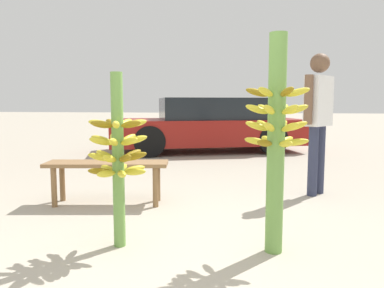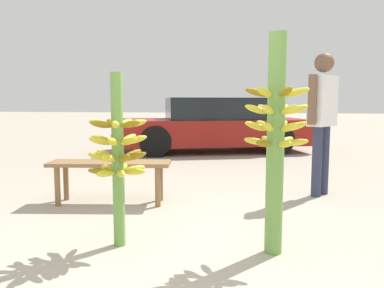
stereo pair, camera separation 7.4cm
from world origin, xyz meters
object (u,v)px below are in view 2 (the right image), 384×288
at_px(banana_stalk_left, 118,153).
at_px(parked_car, 214,125).
at_px(banana_stalk_center, 276,138).
at_px(vendor_person, 322,111).
at_px(market_bench, 110,168).

relative_size(banana_stalk_left, parked_car, 0.29).
relative_size(banana_stalk_center, parked_car, 0.35).
xyz_separation_m(banana_stalk_center, vendor_person, (0.60, 1.89, 0.16)).
bearing_deg(banana_stalk_center, vendor_person, 72.45).
xyz_separation_m(banana_stalk_left, parked_car, (-0.02, 5.84, -0.12)).
height_order(vendor_person, market_bench, vendor_person).
xyz_separation_m(banana_stalk_left, market_bench, (-0.56, 1.15, -0.34)).
xyz_separation_m(vendor_person, market_bench, (-2.34, -0.82, -0.62)).
height_order(vendor_person, parked_car, vendor_person).
bearing_deg(banana_stalk_left, vendor_person, 47.93).
relative_size(banana_stalk_left, vendor_person, 0.79).
bearing_deg(parked_car, market_bench, 154.54).
distance_m(banana_stalk_left, parked_car, 5.84).
xyz_separation_m(banana_stalk_center, market_bench, (-1.74, 1.07, -0.47)).
distance_m(vendor_person, parked_car, 4.29).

